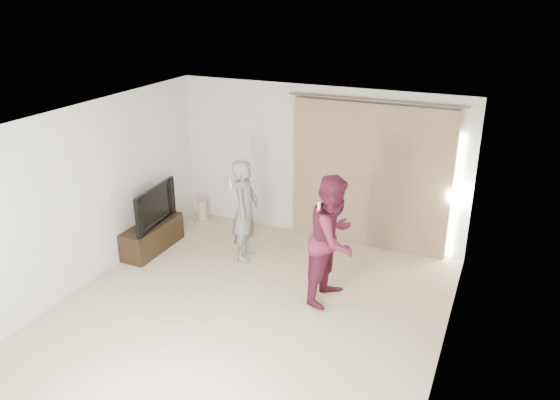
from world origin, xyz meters
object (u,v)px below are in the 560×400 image
(tv, at_px, (150,205))
(person_woman, at_px, (333,239))
(tv_console, at_px, (153,237))
(person_man, at_px, (245,210))

(tv, distance_m, person_woman, 3.19)
(tv_console, bearing_deg, person_woman, -4.34)
(tv_console, distance_m, person_woman, 3.25)
(tv, bearing_deg, person_woman, -99.15)
(tv_console, height_order, tv, tv)
(person_man, xyz_separation_m, person_woman, (1.65, -0.62, 0.09))
(tv, xyz_separation_m, person_man, (1.53, 0.38, 0.02))
(tv, height_order, person_woman, person_woman)
(tv_console, height_order, person_woman, person_woman)
(person_man, bearing_deg, tv, -165.98)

